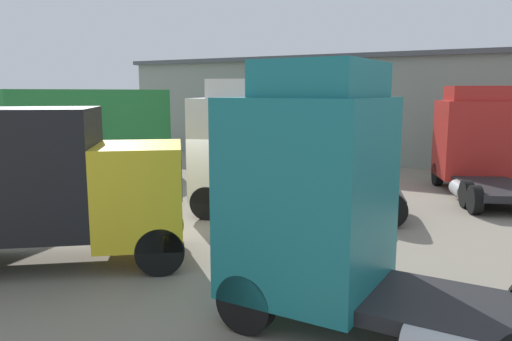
# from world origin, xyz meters

# --- Properties ---
(ground_plane) EXTENTS (60.00, 60.00, 0.00)m
(ground_plane) POSITION_xyz_m (0.00, 0.00, 0.00)
(ground_plane) COLOR gray
(warehouse_building) EXTENTS (30.53, 10.12, 5.89)m
(warehouse_building) POSITION_xyz_m (0.00, 18.80, 2.95)
(warehouse_building) COLOR gray
(warehouse_building) RESTS_ON ground_plane
(tractor_unit_white) EXTENTS (7.03, 4.55, 4.29)m
(tractor_unit_white) POSITION_xyz_m (0.75, 1.81, 2.02)
(tractor_unit_white) COLOR silver
(tractor_unit_white) RESTS_ON ground_plane
(container_trailer_green) EXTENTS (3.79, 10.11, 3.99)m
(container_trailer_green) POSITION_xyz_m (-7.86, 2.64, 2.55)
(container_trailer_green) COLOR #28843D
(container_trailer_green) RESTS_ON ground_plane
(box_truck_yellow) EXTENTS (6.69, 6.00, 3.57)m
(box_truck_yellow) POSITION_xyz_m (-1.07, -4.97, 1.97)
(box_truck_yellow) COLOR yellow
(box_truck_yellow) RESTS_ON ground_plane
(tractor_unit_red) EXTENTS (4.67, 6.59, 4.12)m
(tractor_unit_red) POSITION_xyz_m (6.64, 9.31, 1.94)
(tractor_unit_red) COLOR red
(tractor_unit_red) RESTS_ON ground_plane
(tractor_unit_teal) EXTENTS (6.21, 2.62, 4.41)m
(tractor_unit_teal) POSITION_xyz_m (5.88, -4.19, 2.08)
(tractor_unit_teal) COLOR #197075
(tractor_unit_teal) RESTS_ON ground_plane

